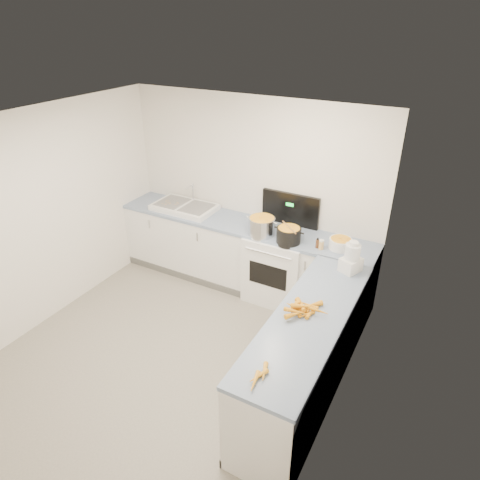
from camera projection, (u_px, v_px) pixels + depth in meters
The scene contains 19 objects.
floor at pixel (168, 360), 4.66m from camera, with size 3.50×4.00×0.00m, color gray, non-canonical shape.
ceiling at pixel (143, 131), 3.48m from camera, with size 3.50×4.00×0.00m, color white, non-canonical shape.
wall_back at pixel (253, 193), 5.62m from camera, with size 3.50×2.50×0.00m, color white, non-canonical shape.
wall_left at pixel (34, 224), 4.81m from camera, with size 4.00×2.50×0.00m, color white, non-canonical shape.
wall_right at pixel (335, 318), 3.34m from camera, with size 4.00×2.50×0.00m, color white, non-canonical shape.
counter_back at pixel (242, 254), 5.76m from camera, with size 3.50×0.62×0.94m.
counter_right at pixel (306, 356), 4.06m from camera, with size 0.62×2.20×0.94m.
stove at pixel (279, 265), 5.51m from camera, with size 0.76×0.65×1.36m.
sink at pixel (185, 207), 5.90m from camera, with size 0.86×0.52×0.31m.
steel_pot at pixel (262, 227), 5.21m from camera, with size 0.33×0.33×0.24m, color silver.
black_pot at pixel (289, 236), 5.04m from camera, with size 0.29×0.29×0.21m, color black.
wooden_spoon at pixel (289, 227), 4.99m from camera, with size 0.01×0.01×0.35m, color #AD7A47.
mixing_bowl at pixel (340, 244), 4.92m from camera, with size 0.26×0.26×0.12m, color white.
extract_bottle at pixel (317, 244), 4.94m from camera, with size 0.04×0.04×0.10m, color #593319.
spice_jar at pixel (321, 245), 4.91m from camera, with size 0.06×0.06×0.10m, color #E5B266.
food_processor at pixel (352, 259), 4.45m from camera, with size 0.24×0.26×0.35m.
carrot_pile at pixel (302, 308), 3.88m from camera, with size 0.40×0.42×0.09m.
peeled_carrots at pixel (259, 376), 3.18m from camera, with size 0.12×0.31×0.04m.
peelings at pixel (170, 202), 5.94m from camera, with size 0.24×0.19×0.01m.
Camera 1 is at (2.37, -2.69, 3.36)m, focal length 32.00 mm.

